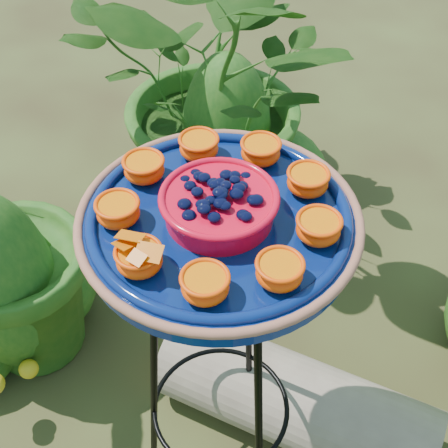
# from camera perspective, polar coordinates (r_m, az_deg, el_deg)

# --- Properties ---
(ground_plane) EXTENTS (20.00, 20.00, 0.00)m
(ground_plane) POSITION_cam_1_polar(r_m,az_deg,el_deg) (1.74, -0.41, -16.21)
(ground_plane) COLOR #302115
(ground_plane) RESTS_ON ground
(tripod_stand) EXTENTS (0.39, 0.39, 0.83)m
(tripod_stand) POSITION_cam_1_polar(r_m,az_deg,el_deg) (1.23, -0.35, -11.58)
(tripod_stand) COLOR black
(tripod_stand) RESTS_ON ground
(feeder_dish) EXTENTS (0.54, 0.54, 0.10)m
(feeder_dish) POSITION_cam_1_polar(r_m,az_deg,el_deg) (0.95, -0.45, 0.57)
(feeder_dish) COLOR #071A58
(feeder_dish) RESTS_ON tripod_stand
(driftwood_log) EXTENTS (0.72, 0.46, 0.23)m
(driftwood_log) POSITION_cam_1_polar(r_m,az_deg,el_deg) (1.63, 6.49, -15.80)
(driftwood_log) COLOR gray
(driftwood_log) RESTS_ON ground
(shrub_back_left) EXTENTS (1.02, 0.94, 0.94)m
(shrub_back_left) POSITION_cam_1_polar(r_m,az_deg,el_deg) (1.95, 0.24, 12.32)
(shrub_back_left) COLOR #1A4A13
(shrub_back_left) RESTS_ON ground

